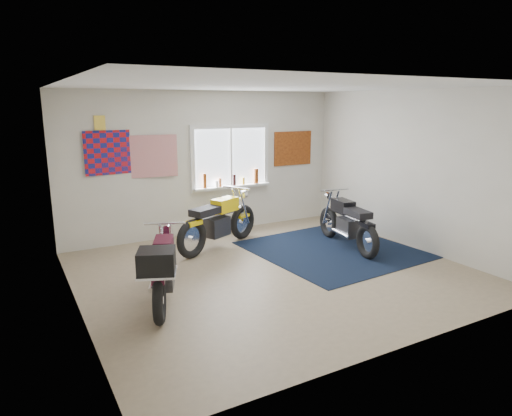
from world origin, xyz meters
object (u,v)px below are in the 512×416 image
maroon_tourer (162,269)px  yellow_triumph (218,223)px  black_chrome_bike (347,224)px  navy_rug (332,250)px

maroon_tourer → yellow_triumph: bearing=-18.3°
black_chrome_bike → maroon_tourer: black_chrome_bike is taller
navy_rug → yellow_triumph: 2.02m
navy_rug → maroon_tourer: 3.35m
navy_rug → yellow_triumph: (-1.65, 1.09, 0.44)m
black_chrome_bike → maroon_tourer: size_ratio=1.06×
yellow_triumph → black_chrome_bike: 2.24m
black_chrome_bike → maroon_tourer: bearing=111.2°
black_chrome_bike → maroon_tourer: 3.63m
yellow_triumph → black_chrome_bike: (1.97, -1.07, -0.02)m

